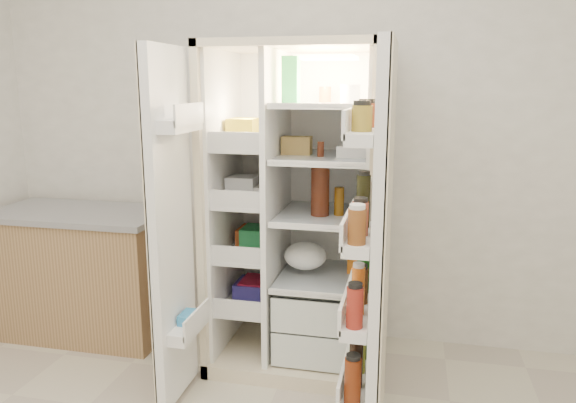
# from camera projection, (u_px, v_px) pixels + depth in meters

# --- Properties ---
(wall_back) EXTENTS (4.00, 0.02, 2.70)m
(wall_back) POSITION_uv_depth(u_px,v_px,m) (306.00, 123.00, 3.32)
(wall_back) COLOR white
(wall_back) RESTS_ON floor
(refrigerator) EXTENTS (0.92, 0.70, 1.80)m
(refrigerator) POSITION_uv_depth(u_px,v_px,m) (301.00, 234.00, 3.11)
(refrigerator) COLOR beige
(refrigerator) RESTS_ON floor
(freezer_door) EXTENTS (0.15, 0.40, 1.72)m
(freezer_door) POSITION_uv_depth(u_px,v_px,m) (172.00, 232.00, 2.61)
(freezer_door) COLOR white
(freezer_door) RESTS_ON floor
(fridge_door) EXTENTS (0.17, 0.58, 1.72)m
(fridge_door) POSITION_uv_depth(u_px,v_px,m) (376.00, 254.00, 2.32)
(fridge_door) COLOR white
(fridge_door) RESTS_ON floor
(kitchen_counter) EXTENTS (1.11, 0.59, 0.81)m
(kitchen_counter) POSITION_uv_depth(u_px,v_px,m) (84.00, 272.00, 3.50)
(kitchen_counter) COLOR #A68253
(kitchen_counter) RESTS_ON floor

